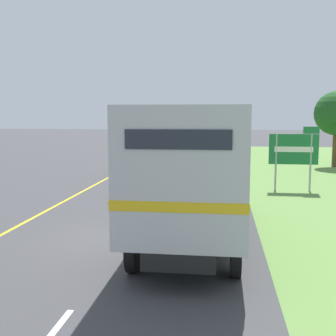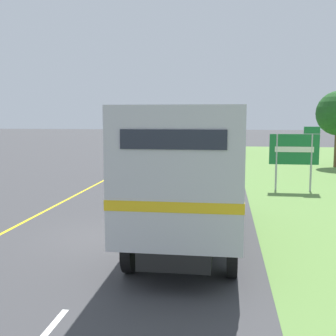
{
  "view_description": "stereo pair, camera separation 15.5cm",
  "coord_description": "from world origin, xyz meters",
  "px_view_note": "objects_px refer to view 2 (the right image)",
  "views": [
    {
      "loc": [
        2.62,
        -11.38,
        3.4
      ],
      "look_at": [
        0.3,
        6.46,
        1.2
      ],
      "focal_mm": 45.0,
      "sensor_mm": 36.0,
      "label": 1
    },
    {
      "loc": [
        2.77,
        -11.36,
        3.4
      ],
      "look_at": [
        0.3,
        6.46,
        1.2
      ],
      "focal_mm": 45.0,
      "sensor_mm": 36.0,
      "label": 2
    }
  ],
  "objects_px": {
    "lead_car_black_ahead": "(217,142)",
    "highway_sign": "(295,151)",
    "lead_car_white": "(146,157)",
    "horse_trailer_truck": "(190,169)"
  },
  "relations": [
    {
      "from": "lead_car_white",
      "to": "lead_car_black_ahead",
      "type": "distance_m",
      "value": 15.05
    },
    {
      "from": "lead_car_white",
      "to": "highway_sign",
      "type": "bearing_deg",
      "value": -30.29
    },
    {
      "from": "lead_car_white",
      "to": "highway_sign",
      "type": "xyz_separation_m",
      "value": [
        7.8,
        -4.56,
        0.84
      ]
    },
    {
      "from": "horse_trailer_truck",
      "to": "lead_car_white",
      "type": "height_order",
      "value": "horse_trailer_truck"
    },
    {
      "from": "lead_car_white",
      "to": "highway_sign",
      "type": "relative_size",
      "value": 1.35
    },
    {
      "from": "lead_car_black_ahead",
      "to": "highway_sign",
      "type": "xyz_separation_m",
      "value": [
        3.91,
        -19.1,
        0.82
      ]
    },
    {
      "from": "lead_car_white",
      "to": "highway_sign",
      "type": "height_order",
      "value": "highway_sign"
    },
    {
      "from": "highway_sign",
      "to": "lead_car_black_ahead",
      "type": "bearing_deg",
      "value": 101.58
    },
    {
      "from": "lead_car_white",
      "to": "lead_car_black_ahead",
      "type": "height_order",
      "value": "lead_car_black_ahead"
    },
    {
      "from": "horse_trailer_truck",
      "to": "lead_car_white",
      "type": "xyz_separation_m",
      "value": [
        -3.74,
        13.17,
        -0.98
      ]
    }
  ]
}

